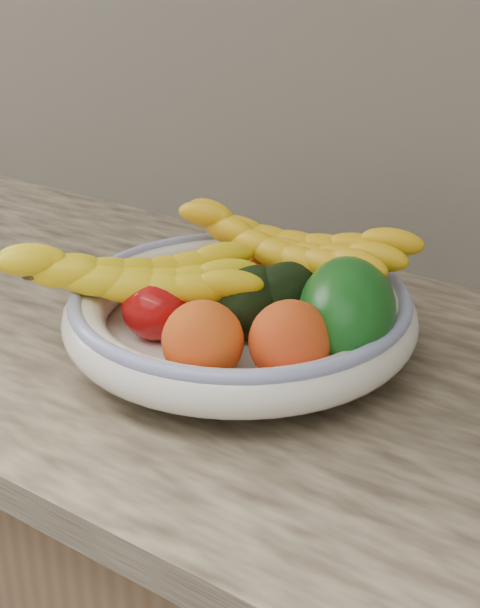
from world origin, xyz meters
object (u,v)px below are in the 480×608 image
at_px(banana_bunch_back, 286,253).
at_px(green_mango, 347,312).
at_px(banana_bunch_front, 131,284).
at_px(fruit_bowl, 240,313).

bearing_deg(banana_bunch_back, green_mango, -32.08).
height_order(banana_bunch_back, banana_bunch_front, banana_bunch_back).
bearing_deg(banana_bunch_back, fruit_bowl, -89.36).
bearing_deg(green_mango, banana_bunch_front, 170.34).
height_order(fruit_bowl, banana_bunch_back, banana_bunch_back).
relative_size(fruit_bowl, green_mango, 2.51).
bearing_deg(banana_bunch_front, banana_bunch_back, 16.95).
height_order(fruit_bowl, green_mango, green_mango).
distance_m(fruit_bowl, green_mango, 0.13).
distance_m(fruit_bowl, banana_bunch_front, 0.12).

